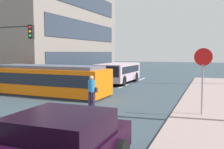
{
  "coord_description": "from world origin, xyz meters",
  "views": [
    {
      "loc": [
        6.77,
        -4.48,
        2.85
      ],
      "look_at": [
        1.41,
        9.28,
        1.55
      ],
      "focal_mm": 40.9,
      "sensor_mm": 36.0,
      "label": 1
    }
  ],
  "objects": [
    {
      "name": "ground_plane",
      "position": [
        0.0,
        10.0,
        0.0
      ],
      "size": [
        120.0,
        120.0,
        0.0
      ],
      "primitive_type": "plane",
      "color": "#37464F"
    },
    {
      "name": "pedestrian_crossing",
      "position": [
        1.19,
        7.02,
        0.94
      ],
      "size": [
        0.51,
        0.36,
        1.67
      ],
      "color": "#2F244B",
      "rests_on": "ground"
    },
    {
      "name": "stop_sign",
      "position": [
        6.45,
        7.12,
        2.19
      ],
      "size": [
        0.76,
        0.07,
        2.88
      ],
      "color": "gray",
      "rests_on": "sidewalk_curb_right"
    },
    {
      "name": "streetcar_tram",
      "position": [
        -3.25,
        9.55,
        1.02
      ],
      "size": [
        8.34,
        2.79,
        1.98
      ],
      "color": "orange",
      "rests_on": "ground"
    },
    {
      "name": "lane_stripe_3",
      "position": [
        0.0,
        15.55,
        0.01
      ],
      "size": [
        0.16,
        2.4,
        0.01
      ],
      "primitive_type": "cube",
      "color": "silver",
      "rests_on": "ground"
    },
    {
      "name": "lane_stripe_2",
      "position": [
        0.0,
        6.0,
        0.01
      ],
      "size": [
        0.16,
        2.4,
        0.01
      ],
      "primitive_type": "cube",
      "color": "silver",
      "rests_on": "ground"
    },
    {
      "name": "sidewalk_curb_right",
      "position": [
        6.8,
        6.0,
        0.07
      ],
      "size": [
        3.2,
        36.0,
        0.14
      ],
      "primitive_type": "cube",
      "color": "gray",
      "rests_on": "ground"
    },
    {
      "name": "city_bus",
      "position": [
        -1.16,
        17.37,
        1.04
      ],
      "size": [
        2.59,
        5.69,
        1.81
      ],
      "color": "#BDA3B2",
      "rests_on": "ground"
    },
    {
      "name": "lane_stripe_4",
      "position": [
        0.0,
        21.55,
        0.01
      ],
      "size": [
        0.16,
        2.4,
        0.01
      ],
      "primitive_type": "cube",
      "color": "silver",
      "rests_on": "ground"
    },
    {
      "name": "traffic_light_mast",
      "position": [
        -5.13,
        8.29,
        3.29
      ],
      "size": [
        3.16,
        0.33,
        4.63
      ],
      "color": "#333333",
      "rests_on": "ground"
    }
  ]
}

